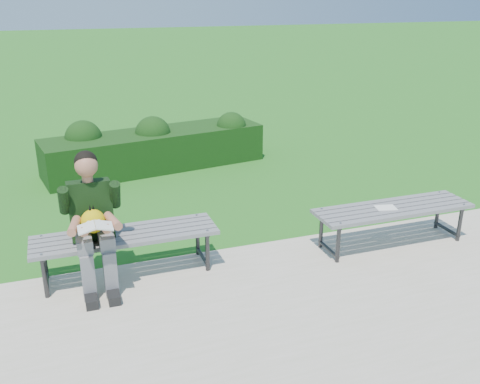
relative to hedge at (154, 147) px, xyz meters
The scene contains 7 objects.
ground 3.26m from the hedge, 84.70° to the right, with size 80.00×80.00×0.00m.
walkway 5.00m from the hedge, 86.56° to the right, with size 30.00×3.50×0.02m.
hedge is the anchor object (origin of this frame).
bench_left 3.57m from the hedge, 105.22° to the right, with size 1.80×0.50×0.46m.
bench_right 4.21m from the hedge, 62.22° to the right, with size 1.80×0.50×0.46m.
seated_boy 3.76m from the hedge, 109.28° to the right, with size 0.56×0.76×1.31m.
paper_sheet 4.16m from the hedge, 63.44° to the right, with size 0.25×0.20×0.01m.
Camera 1 is at (-1.75, -5.09, 2.69)m, focal length 40.00 mm.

